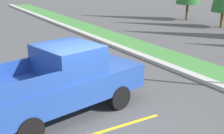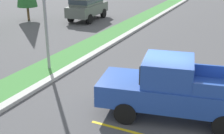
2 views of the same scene
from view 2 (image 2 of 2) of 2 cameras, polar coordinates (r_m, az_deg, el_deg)
ground_plane at (r=11.40m, az=8.84°, el=-7.02°), size 120.00×120.00×0.00m
parking_line_far at (r=12.03m, az=13.68°, el=-5.81°), size 0.12×4.80×0.01m
curb_strip at (r=13.47m, az=-11.90°, el=-2.37°), size 56.00×0.40×0.15m
grass_median at (r=14.14m, az=-15.45°, el=-1.74°), size 56.00×1.80×0.06m
pickup_truck_main at (r=10.21m, az=11.97°, el=-4.17°), size 2.86×5.49×2.10m
suv_distant at (r=25.71m, az=-4.82°, el=11.72°), size 4.69×2.15×2.10m
traffic_cone at (r=12.52m, az=15.96°, el=-3.50°), size 0.36×0.36×0.60m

